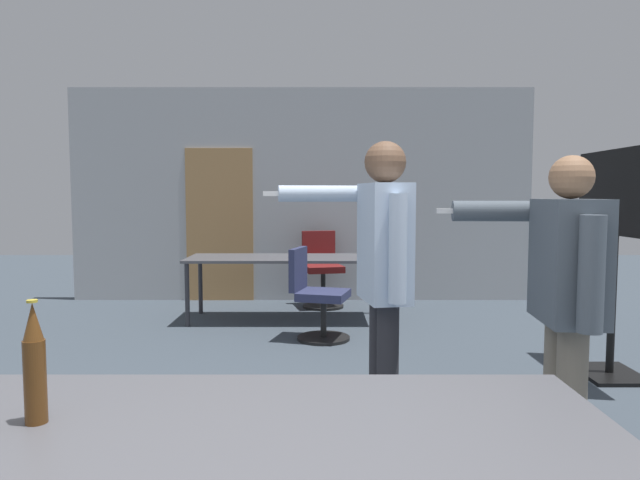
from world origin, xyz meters
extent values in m
cube|color=#B2B5B7|center=(0.00, 6.21, 1.42)|extent=(6.18, 0.10, 2.85)
cube|color=#AD7F4C|center=(-1.10, 6.16, 1.02)|extent=(0.90, 0.02, 2.05)
cube|color=#4C4C51|center=(0.04, 0.27, 0.71)|extent=(2.26, 0.83, 0.03)
cylinder|color=#2D2D33|center=(1.11, 0.62, 0.35)|extent=(0.05, 0.05, 0.69)
cube|color=#4C4C51|center=(-0.15, 4.94, 0.71)|extent=(2.18, 0.80, 0.03)
cylinder|color=#2D2D33|center=(-1.19, 4.60, 0.35)|extent=(0.05, 0.05, 0.69)
cylinder|color=#2D2D33|center=(0.88, 4.60, 0.35)|extent=(0.05, 0.05, 0.69)
cylinder|color=#2D2D33|center=(-1.19, 5.28, 0.35)|extent=(0.05, 0.05, 0.69)
cylinder|color=#2D2D33|center=(0.88, 5.28, 0.35)|extent=(0.05, 0.05, 0.69)
cube|color=black|center=(2.54, 2.91, 0.01)|extent=(0.44, 0.56, 0.03)
cylinder|color=black|center=(2.54, 2.91, 0.57)|extent=(0.06, 0.06, 1.08)
cube|color=black|center=(2.54, 2.91, 1.45)|extent=(0.04, 1.18, 0.66)
cube|color=black|center=(2.56, 2.91, 1.45)|extent=(0.01, 1.09, 0.58)
cylinder|color=#28282D|center=(0.63, 1.58, 0.42)|extent=(0.12, 0.12, 0.83)
cylinder|color=#28282D|center=(0.60, 1.74, 0.42)|extent=(0.12, 0.12, 0.83)
cube|color=silver|center=(0.61, 1.66, 1.16)|extent=(0.28, 0.43, 0.66)
sphere|color=brown|center=(0.61, 1.66, 1.61)|extent=(0.23, 0.23, 0.23)
cylinder|color=silver|center=(0.65, 1.42, 1.15)|extent=(0.10, 0.10, 0.57)
cylinder|color=silver|center=(0.29, 1.86, 1.43)|extent=(0.58, 0.19, 0.10)
cube|color=white|center=(-0.02, 1.80, 1.43)|extent=(0.12, 0.06, 0.03)
cylinder|color=slate|center=(1.49, 1.24, 0.39)|extent=(0.15, 0.15, 0.79)
cylinder|color=slate|center=(1.51, 1.44, 0.39)|extent=(0.15, 0.15, 0.79)
cube|color=#4C5660|center=(1.50, 1.34, 1.10)|extent=(0.31, 0.50, 0.62)
sphere|color=#936B4C|center=(1.50, 1.34, 1.51)|extent=(0.22, 0.22, 0.22)
cylinder|color=#4C5660|center=(1.48, 1.05, 1.07)|extent=(0.11, 0.11, 0.54)
cylinder|color=#4C5660|center=(1.26, 1.66, 1.34)|extent=(0.54, 0.16, 0.11)
cube|color=white|center=(0.96, 1.68, 1.34)|extent=(0.12, 0.05, 0.03)
cylinder|color=black|center=(0.29, 5.66, 0.01)|extent=(0.52, 0.52, 0.03)
cylinder|color=black|center=(0.29, 5.66, 0.24)|extent=(0.06, 0.06, 0.43)
cube|color=maroon|center=(0.29, 5.66, 0.50)|extent=(0.55, 0.55, 0.08)
cube|color=maroon|center=(0.23, 5.92, 0.75)|extent=(0.44, 0.16, 0.42)
cylinder|color=black|center=(0.29, 4.04, 0.01)|extent=(0.52, 0.52, 0.03)
cylinder|color=black|center=(0.29, 4.04, 0.22)|extent=(0.06, 0.06, 0.38)
cube|color=navy|center=(0.29, 4.04, 0.45)|extent=(0.56, 0.56, 0.08)
cube|color=navy|center=(0.04, 4.10, 0.70)|extent=(0.17, 0.44, 0.42)
cylinder|color=#563314|center=(-0.62, 0.21, 0.85)|extent=(0.07, 0.07, 0.26)
cone|color=#563314|center=(-0.62, 0.21, 1.04)|extent=(0.06, 0.06, 0.12)
cylinder|color=gold|center=(-0.62, 0.21, 1.10)|extent=(0.03, 0.03, 0.01)
camera|label=1|loc=(0.25, -1.50, 1.42)|focal=32.00mm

